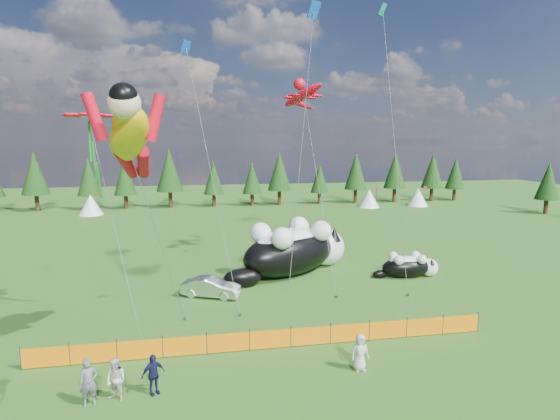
% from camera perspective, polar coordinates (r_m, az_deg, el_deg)
% --- Properties ---
extents(ground, '(160.00, 160.00, 0.00)m').
position_cam_1_polar(ground, '(24.70, -2.39, -14.63)').
color(ground, '#123D0B').
rests_on(ground, ground).
extents(safety_fence, '(22.06, 0.06, 1.10)m').
position_cam_1_polar(safety_fence, '(21.79, -1.27, -16.52)').
color(safety_fence, '#262626').
rests_on(safety_fence, ground).
extents(tree_line, '(90.00, 4.00, 8.00)m').
position_cam_1_polar(tree_line, '(67.77, -7.62, 3.83)').
color(tree_line, black).
rests_on(tree_line, ground).
extents(festival_tents, '(50.00, 3.20, 2.80)m').
position_cam_1_polar(festival_tents, '(64.56, 2.43, 1.33)').
color(festival_tents, white).
rests_on(festival_tents, ground).
extents(cat_large, '(10.06, 7.62, 4.02)m').
position_cam_1_polar(cat_large, '(33.00, 1.97, -5.06)').
color(cat_large, black).
rests_on(cat_large, ground).
extents(cat_small, '(4.98, 1.94, 1.80)m').
position_cam_1_polar(cat_small, '(33.71, 16.55, -6.98)').
color(cat_small, black).
rests_on(cat_small, ground).
extents(car, '(4.02, 2.70, 1.25)m').
position_cam_1_polar(car, '(28.76, -8.97, -9.94)').
color(car, silver).
rests_on(car, ground).
extents(spectator_a, '(0.76, 0.59, 1.85)m').
position_cam_1_polar(spectator_a, '(19.01, -23.70, -19.90)').
color(spectator_a, slate).
rests_on(spectator_a, ground).
extents(spectator_b, '(0.96, 0.86, 1.70)m').
position_cam_1_polar(spectator_b, '(18.95, -20.64, -20.06)').
color(spectator_b, beige).
rests_on(spectator_b, ground).
extents(spectator_c, '(1.08, 0.92, 1.64)m').
position_cam_1_polar(spectator_c, '(18.96, -16.25, -19.91)').
color(spectator_c, '#15163A').
rests_on(spectator_c, ground).
extents(spectator_e, '(0.81, 0.55, 1.62)m').
position_cam_1_polar(spectator_e, '(20.21, 10.42, -17.83)').
color(spectator_e, beige).
rests_on(spectator_e, ground).
extents(superhero_kite, '(5.91, 7.13, 12.78)m').
position_cam_1_polar(superhero_kite, '(19.98, -19.13, 9.08)').
color(superhero_kite, '#E5B20C').
rests_on(superhero_kite, ground).
extents(gecko_kite, '(6.02, 14.26, 17.27)m').
position_cam_1_polar(gecko_kite, '(37.44, 3.00, 14.74)').
color(gecko_kite, red).
rests_on(gecko_kite, ground).
extents(flower_kite, '(4.39, 6.18, 12.32)m').
position_cam_1_polar(flower_kite, '(25.16, -23.71, 10.88)').
color(flower_kite, red).
rests_on(flower_kite, ground).
extents(diamond_kite_a, '(3.22, 5.15, 16.64)m').
position_cam_1_polar(diamond_kite_a, '(28.59, -11.94, 18.80)').
color(diamond_kite_a, blue).
rests_on(diamond_kite_a, ground).
extents(diamond_kite_b, '(0.94, 5.62, 19.93)m').
position_cam_1_polar(diamond_kite_b, '(33.55, 13.41, 22.81)').
color(diamond_kite_b, '#0C937E').
rests_on(diamond_kite_b, ground).
extents(diamond_kite_c, '(1.82, 0.94, 16.60)m').
position_cam_1_polar(diamond_kite_c, '(21.85, 4.26, 22.88)').
color(diamond_kite_c, blue).
rests_on(diamond_kite_c, ground).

